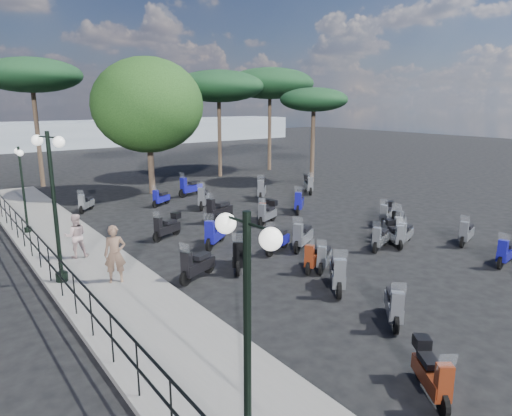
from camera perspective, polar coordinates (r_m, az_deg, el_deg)
ground at (r=17.76m, az=1.74°, el=-4.58°), size 120.00×120.00×0.00m
sidewalk at (r=17.61m, az=-21.69°, el=-5.45°), size 3.00×30.00×0.15m
railing at (r=16.94m, az=-25.99°, el=-3.67°), size 0.04×26.04×1.10m
lamp_post_0 at (r=6.17m, az=-1.08°, el=-15.99°), size 0.33×1.17×3.98m
lamp_post_1 at (r=14.39m, az=-23.96°, el=1.13°), size 0.68×1.25×4.47m
lamp_post_2 at (r=20.70m, az=-27.16°, el=2.67°), size 0.29×1.04×3.52m
woman at (r=14.18m, az=-17.22°, el=-5.52°), size 0.74×0.62×1.73m
pedestrian_far at (r=16.86m, az=-21.61°, el=-3.25°), size 0.86×0.73×1.54m
scooter_0 at (r=9.64m, az=21.10°, el=-18.78°), size 1.01×1.33×1.22m
scooter_1 at (r=13.66m, az=10.15°, el=-8.12°), size 1.30×1.45×1.46m
scooter_2 at (r=14.34m, az=-7.43°, el=-7.14°), size 1.58×0.85×1.34m
scooter_3 at (r=17.49m, az=-5.07°, el=-3.03°), size 1.54×1.26×1.45m
scooter_4 at (r=18.74m, az=-11.06°, el=-2.35°), size 1.50×0.84×1.27m
scooter_5 at (r=24.41m, az=-20.49°, el=0.53°), size 1.06×1.21×1.21m
scooter_6 at (r=12.10m, az=16.87°, el=-11.67°), size 1.26×1.21×1.31m
scooter_7 at (r=15.21m, az=8.53°, el=-6.19°), size 1.28×0.93×1.18m
scooter_8 at (r=15.13m, az=-2.04°, el=-5.66°), size 1.27×1.49×1.42m
scooter_9 at (r=17.16m, az=5.83°, el=-3.59°), size 1.59×0.99×1.40m
scooter_10 at (r=21.03m, az=-4.70°, el=-0.34°), size 1.80×0.82×1.47m
scooter_11 at (r=23.71m, az=-6.59°, el=1.17°), size 1.27×1.50×1.47m
scooter_13 at (r=15.16m, az=7.16°, el=-6.13°), size 1.39×0.92×1.24m
scooter_14 at (r=18.26m, az=16.94°, el=-3.19°), size 0.93×1.33×1.19m
scooter_15 at (r=16.72m, az=2.64°, el=-4.14°), size 1.51×0.82×1.28m
scooter_16 at (r=20.62m, az=1.45°, el=-0.66°), size 1.50×0.88×1.28m
scooter_17 at (r=24.64m, az=-11.82°, el=1.19°), size 1.33×0.86×1.18m
scooter_19 at (r=19.44m, az=24.78°, el=-2.89°), size 1.55×0.71×1.27m
scooter_20 at (r=18.57m, az=18.14°, el=-3.10°), size 1.46×0.72×1.21m
scooter_21 at (r=21.22m, az=15.96°, el=-0.75°), size 1.51×0.91×1.30m
scooter_22 at (r=21.14m, az=1.17°, el=-0.39°), size 1.28×1.05×1.20m
scooter_23 at (r=26.88m, az=-8.21°, el=2.55°), size 1.81×0.76×1.47m
scooter_24 at (r=17.60m, az=28.77°, el=-4.94°), size 1.57×0.56×1.26m
scooter_25 at (r=19.27m, az=16.76°, el=-2.36°), size 0.91×1.43×1.26m
scooter_26 at (r=19.83m, az=17.29°, el=-1.78°), size 1.65×1.00×1.43m
scooter_27 at (r=22.87m, az=5.43°, el=0.81°), size 1.42×1.35×1.42m
scooter_28 at (r=25.79m, az=0.72°, el=2.35°), size 1.39×1.51×1.49m
scooter_29 at (r=27.61m, az=6.59°, el=2.88°), size 1.06×1.51×1.36m
scooter_30 at (r=17.67m, az=15.28°, el=-3.72°), size 1.46×0.72×1.21m
broadleaf_tree at (r=27.66m, az=-13.36°, el=12.38°), size 6.40×6.40×7.91m
pine_0 at (r=33.49m, az=-4.69°, el=14.91°), size 6.42×6.42×7.57m
pine_1 at (r=36.68m, az=1.75°, el=15.28°), size 6.84×6.84×7.96m
pine_2 at (r=32.49m, az=-26.28°, el=14.63°), size 6.11×6.11×8.06m
pine_3 at (r=31.28m, az=7.25°, el=13.23°), size 4.52×4.52×6.31m
distant_hills at (r=59.36m, az=-26.34°, el=8.09°), size 70.00×8.00×3.00m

